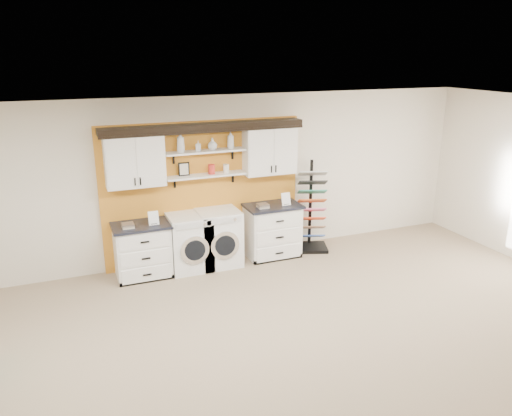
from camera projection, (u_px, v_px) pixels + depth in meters
name	position (u px, v px, depth m)	size (l,w,h in m)	color
floor	(312.00, 396.00, 5.26)	(10.00, 10.00, 0.00)	gray
ceiling	(323.00, 131.00, 4.42)	(10.00, 10.00, 0.00)	white
wall_back	(203.00, 180.00, 8.38)	(10.00, 10.00, 0.00)	beige
accent_panel	(204.00, 192.00, 8.41)	(3.40, 0.07, 2.40)	orange
upper_cabinet_left	(134.00, 160.00, 7.65)	(0.90, 0.35, 0.84)	white
upper_cabinet_right	(270.00, 149.00, 8.45)	(0.90, 0.35, 0.84)	white
shelf_lower	(206.00, 175.00, 8.16)	(1.32, 0.28, 0.03)	white
shelf_upper	(205.00, 151.00, 8.04)	(1.32, 0.28, 0.03)	white
crown_molding	(204.00, 126.00, 7.93)	(3.30, 0.41, 0.13)	black
picture_frame	(184.00, 169.00, 8.04)	(0.18, 0.02, 0.22)	black
canister_red	(212.00, 169.00, 8.17)	(0.11, 0.11, 0.16)	red
canister_cream	(226.00, 169.00, 8.26)	(0.10, 0.10, 0.14)	silver
base_cabinet_left	(143.00, 250.00, 7.95)	(0.90, 0.66, 0.88)	white
base_cabinet_right	(272.00, 230.00, 8.74)	(0.96, 0.66, 0.94)	white
washer	(190.00, 242.00, 8.21)	(0.67, 0.71, 0.94)	white
dryer	(219.00, 238.00, 8.39)	(0.68, 0.71, 0.95)	white
sample_rack	(311.00, 222.00, 9.03)	(0.72, 0.66, 1.63)	black
soap_bottle_a	(181.00, 142.00, 7.85)	(0.13, 0.13, 0.33)	silver
soap_bottle_b	(198.00, 146.00, 7.97)	(0.07, 0.08, 0.17)	silver
soap_bottle_c	(212.00, 144.00, 8.05)	(0.15, 0.15, 0.19)	silver
soap_bottle_d	(231.00, 140.00, 8.15)	(0.11, 0.11, 0.29)	silver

